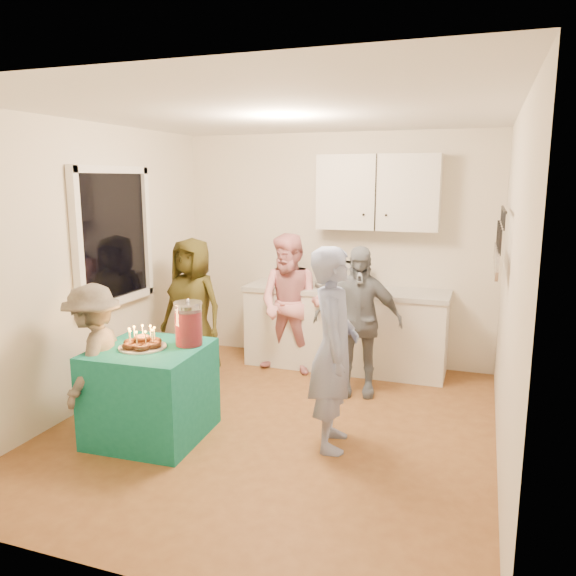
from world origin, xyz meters
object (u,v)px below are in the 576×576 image
(microwave, at_px, (342,275))
(child_near_left, at_px, (95,362))
(punch_jar, at_px, (189,325))
(man_birthday, at_px, (334,349))
(woman_back_left, at_px, (193,308))
(woman_back_center, at_px, (291,305))
(woman_back_right, at_px, (357,321))
(counter, at_px, (345,330))
(party_table, at_px, (151,392))

(microwave, xyz_separation_m, child_near_left, (-1.47, -2.34, -0.41))
(punch_jar, height_order, man_birthday, man_birthday)
(punch_jar, xyz_separation_m, woman_back_left, (-0.66, 1.26, -0.18))
(woman_back_center, relative_size, woman_back_right, 1.04)
(microwave, relative_size, woman_back_right, 0.35)
(microwave, height_order, man_birthday, man_birthday)
(microwave, bearing_deg, counter, 11.12)
(party_table, height_order, man_birthday, man_birthday)
(woman_back_left, xyz_separation_m, woman_back_center, (0.97, 0.41, 0.02))
(party_table, xyz_separation_m, punch_jar, (0.27, 0.17, 0.55))
(counter, xyz_separation_m, party_table, (-1.09, -2.20, -0.05))
(party_table, bearing_deg, woman_back_center, 72.72)
(counter, height_order, child_near_left, child_near_left)
(woman_back_left, bearing_deg, child_near_left, -83.09)
(woman_back_right, relative_size, child_near_left, 1.15)
(woman_back_left, distance_m, woman_back_center, 1.05)
(woman_back_center, relative_size, child_near_left, 1.19)
(man_birthday, xyz_separation_m, woman_back_right, (-0.07, 1.15, -0.06))
(party_table, distance_m, man_birthday, 1.54)
(counter, bearing_deg, child_near_left, -122.89)
(man_birthday, relative_size, woman_back_left, 1.07)
(party_table, distance_m, woman_back_left, 1.53)
(punch_jar, bearing_deg, woman_back_center, 79.70)
(party_table, xyz_separation_m, child_near_left, (-0.42, -0.14, 0.26))
(punch_jar, relative_size, man_birthday, 0.21)
(party_table, distance_m, child_near_left, 0.52)
(child_near_left, bearing_deg, woman_back_center, 138.38)
(woman_back_center, bearing_deg, microwave, 42.95)
(microwave, height_order, woman_back_left, woman_back_left)
(woman_back_left, bearing_deg, microwave, 36.06)
(woman_back_left, xyz_separation_m, woman_back_right, (1.77, 0.06, -0.01))
(counter, height_order, woman_back_right, woman_back_right)
(party_table, xyz_separation_m, woman_back_left, (-0.39, 1.44, 0.37))
(woman_back_left, distance_m, child_near_left, 1.58)
(woman_back_right, bearing_deg, woman_back_left, 171.72)
(counter, height_order, punch_jar, punch_jar)
(counter, height_order, woman_back_center, woman_back_center)
(party_table, bearing_deg, microwave, 64.55)
(man_birthday, xyz_separation_m, woman_back_left, (-1.84, 1.10, -0.05))
(counter, height_order, woman_back_left, woman_back_left)
(woman_back_left, bearing_deg, woman_back_center, 31.20)
(microwave, height_order, punch_jar, microwave)
(counter, xyz_separation_m, woman_back_left, (-1.48, -0.76, 0.32))
(punch_jar, height_order, woman_back_left, woman_back_left)
(microwave, relative_size, punch_jar, 1.50)
(party_table, relative_size, woman_back_left, 0.57)
(counter, bearing_deg, woman_back_left, -152.73)
(microwave, height_order, woman_back_right, woman_back_right)
(woman_back_left, xyz_separation_m, child_near_left, (-0.03, -1.58, -0.11))
(child_near_left, bearing_deg, punch_jar, 99.38)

